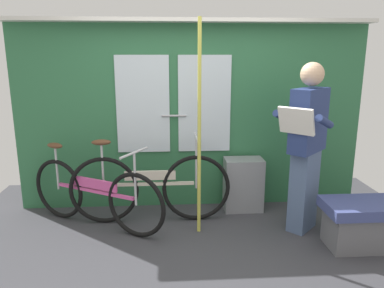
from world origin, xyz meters
TOP-DOWN VIEW (x-y plane):
  - ground_plane at (0.00, 0.00)m, footprint 5.00×3.98m
  - train_door_wall at (-0.01, 1.18)m, footprint 4.00×0.28m
  - bicycle_near_door at (-0.48, 0.71)m, footprint 1.73×0.44m
  - bicycle_leaning_behind at (-1.05, 0.62)m, footprint 1.49×0.89m
  - passenger_reading_newspaper at (1.10, 0.43)m, footprint 0.62×0.62m
  - trash_bin_by_wall at (0.59, 0.97)m, footprint 0.44×0.28m
  - handrail_pole at (0.03, 0.44)m, footprint 0.04×0.04m
  - bench_seat_corner at (1.52, 0.02)m, footprint 0.70×0.44m

SIDE VIEW (x-z plane):
  - ground_plane at x=0.00m, z-range -0.04..0.00m
  - bench_seat_corner at x=1.52m, z-range 0.02..0.47m
  - trash_bin_by_wall at x=0.59m, z-range 0.00..0.62m
  - bicycle_leaning_behind at x=-1.05m, z-range -0.08..0.80m
  - bicycle_near_door at x=-0.48m, z-range -0.08..0.87m
  - passenger_reading_newspaper at x=1.10m, z-range 0.05..1.76m
  - handrail_pole at x=0.03m, z-range 0.00..2.12m
  - train_door_wall at x=-0.01m, z-range 0.05..2.21m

